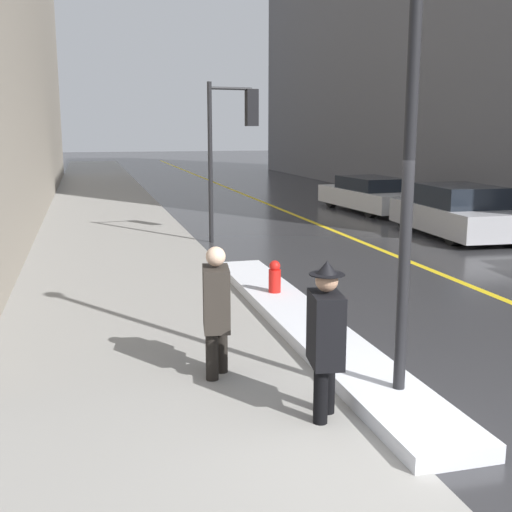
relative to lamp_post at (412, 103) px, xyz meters
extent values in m
plane|color=#2D2D30|center=(-0.37, -1.14, -3.03)|extent=(160.00, 160.00, 0.00)
cube|color=gray|center=(-2.37, 13.86, -3.03)|extent=(4.00, 80.00, 0.01)
cube|color=gold|center=(3.63, 13.86, -3.03)|extent=(0.16, 80.00, 0.00)
cube|color=silver|center=(-0.11, 2.69, -2.95)|extent=(0.85, 8.09, 0.17)
cylinder|color=black|center=(0.00, 0.00, -0.60)|extent=(0.12, 0.12, 4.87)
cylinder|color=black|center=(-0.04, 10.04, -1.07)|extent=(0.11, 0.11, 3.92)
cylinder|color=black|center=(0.51, 10.11, 0.74)|extent=(1.10, 0.21, 0.07)
cube|color=black|center=(1.05, 10.18, 0.29)|extent=(0.32, 0.24, 0.90)
sphere|color=red|center=(1.04, 10.30, 0.58)|extent=(0.19, 0.19, 0.19)
sphere|color=orange|center=(1.04, 10.30, 0.29)|extent=(0.19, 0.19, 0.19)
sphere|color=green|center=(1.04, 10.30, 0.00)|extent=(0.19, 0.19, 0.19)
cylinder|color=black|center=(-0.79, -0.04, -2.63)|extent=(0.14, 0.14, 0.80)
cylinder|color=black|center=(-0.95, -0.24, -2.63)|extent=(0.14, 0.14, 0.80)
cube|color=black|center=(-0.87, -0.14, -2.12)|extent=(0.35, 0.52, 0.70)
sphere|color=tan|center=(-0.87, -0.14, -1.64)|extent=(0.22, 0.22, 0.22)
cylinder|color=black|center=(-0.87, -0.14, -1.58)|extent=(0.34, 0.34, 0.01)
cone|color=black|center=(-0.87, -0.14, -1.52)|extent=(0.21, 0.21, 0.13)
cylinder|color=black|center=(-1.59, 1.30, -2.63)|extent=(0.14, 0.14, 0.81)
cylinder|color=black|center=(-1.74, 1.10, -2.63)|extent=(0.14, 0.14, 0.81)
cube|color=#2D2823|center=(-1.67, 1.20, -2.11)|extent=(0.36, 0.53, 0.71)
sphere|color=beige|center=(-1.67, 1.20, -1.62)|extent=(0.22, 0.22, 0.22)
cube|color=black|center=(-1.62, 1.54, -2.26)|extent=(0.13, 0.23, 0.28)
cube|color=#B2B2B7|center=(6.46, 9.40, -2.56)|extent=(2.06, 4.50, 0.67)
cube|color=black|center=(6.45, 9.29, -1.95)|extent=(1.81, 2.37, 0.54)
cylinder|color=black|center=(5.73, 10.80, -2.72)|extent=(0.24, 0.64, 0.63)
cylinder|color=black|center=(7.33, 10.72, -2.72)|extent=(0.24, 0.64, 0.63)
cylinder|color=black|center=(5.59, 8.07, -2.72)|extent=(0.24, 0.64, 0.63)
cylinder|color=black|center=(7.19, 7.99, -2.72)|extent=(0.24, 0.64, 0.63)
cube|color=silver|center=(6.44, 14.81, -2.58)|extent=(2.06, 4.82, 0.60)
cube|color=black|center=(6.45, 14.69, -2.06)|extent=(1.75, 2.56, 0.43)
cylinder|color=black|center=(5.60, 16.21, -2.68)|extent=(0.26, 0.72, 0.70)
cylinder|color=black|center=(7.06, 16.32, -2.68)|extent=(0.26, 0.72, 0.70)
cylinder|color=black|center=(5.82, 13.30, -2.68)|extent=(0.26, 0.72, 0.70)
cylinder|color=black|center=(7.28, 13.41, -2.68)|extent=(0.26, 0.72, 0.70)
cylinder|color=red|center=(-0.12, 4.13, -2.76)|extent=(0.20, 0.20, 0.55)
sphere|color=red|center=(-0.12, 4.13, -2.42)|extent=(0.18, 0.18, 0.18)
camera|label=1|loc=(-3.01, -5.64, -0.25)|focal=45.00mm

